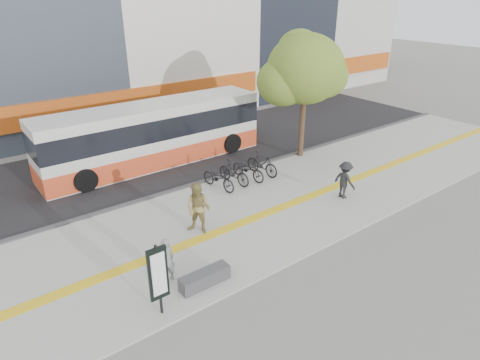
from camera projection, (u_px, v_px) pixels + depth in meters
ground at (248, 240)px, 14.91m from camera, size 120.00×120.00×0.00m
sidewalk at (224, 222)px, 15.98m from camera, size 40.00×7.00×0.08m
tactile_strip at (232, 227)px, 15.60m from camera, size 40.00×0.45×0.01m
street at (140, 163)px, 21.41m from camera, size 40.00×8.00×0.06m
curb at (179, 189)px, 18.50m from camera, size 40.00×0.25×0.14m
bench at (205, 278)px, 12.49m from camera, size 1.60×0.45×0.45m
signboard at (158, 275)px, 10.95m from camera, size 0.55×0.10×2.20m
street_tree at (303, 70)px, 20.44m from camera, size 4.40×3.80×6.31m
bus at (154, 136)px, 20.81m from camera, size 11.30×2.68×3.01m
bicycle_row at (240, 171)px, 19.02m from camera, size 3.39×2.01×1.12m
seated_woman at (166, 260)px, 12.45m from camera, size 0.56×0.39×1.49m
pedestrian_tan at (198, 208)px, 14.90m from camera, size 1.13×1.19×1.93m
pedestrian_dark at (345, 180)px, 17.47m from camera, size 0.60×1.04×1.61m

